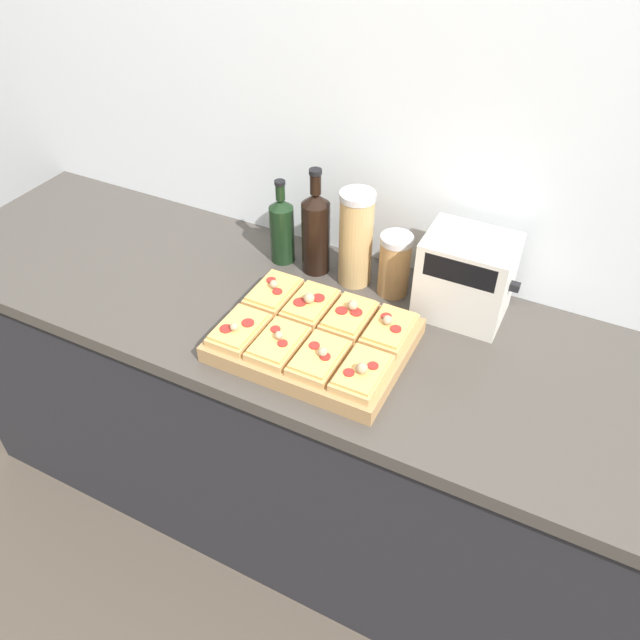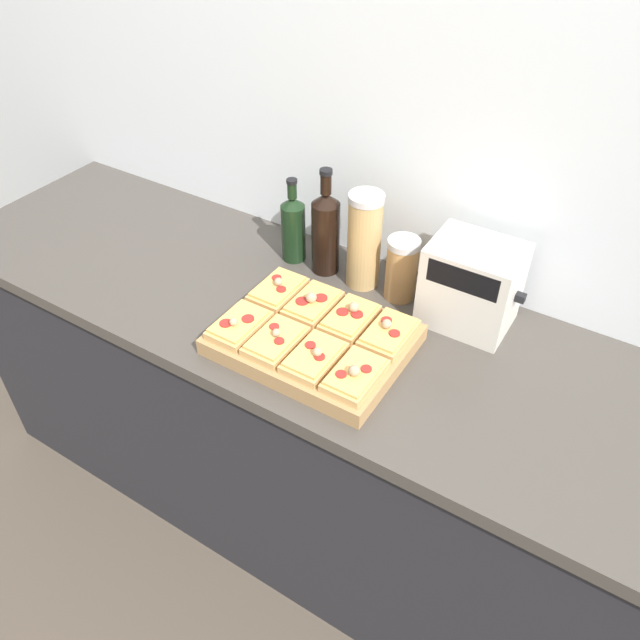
{
  "view_description": "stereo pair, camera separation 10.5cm",
  "coord_description": "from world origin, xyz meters",
  "px_view_note": "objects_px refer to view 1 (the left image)",
  "views": [
    {
      "loc": [
        0.46,
        -0.8,
        1.96
      ],
      "look_at": [
        -0.07,
        0.25,
        0.97
      ],
      "focal_mm": 35.0,
      "sensor_mm": 36.0,
      "label": 1
    },
    {
      "loc": [
        0.55,
        -0.75,
        1.96
      ],
      "look_at": [
        -0.07,
        0.25,
        0.97
      ],
      "focal_mm": 35.0,
      "sensor_mm": 36.0,
      "label": 2
    }
  ],
  "objects_px": {
    "cutting_board": "(315,340)",
    "wine_bottle": "(316,231)",
    "toaster_oven": "(466,277)",
    "grain_jar_tall": "(356,239)",
    "grain_jar_short": "(395,265)",
    "olive_oil_bottle": "(282,229)"
  },
  "relations": [
    {
      "from": "cutting_board",
      "to": "toaster_oven",
      "type": "height_order",
      "value": "toaster_oven"
    },
    {
      "from": "grain_jar_short",
      "to": "wine_bottle",
      "type": "bearing_deg",
      "value": -180.0
    },
    {
      "from": "olive_oil_bottle",
      "to": "wine_bottle",
      "type": "distance_m",
      "value": 0.11
    },
    {
      "from": "cutting_board",
      "to": "wine_bottle",
      "type": "relative_size",
      "value": 1.45
    },
    {
      "from": "grain_jar_tall",
      "to": "wine_bottle",
      "type": "bearing_deg",
      "value": 180.0
    },
    {
      "from": "olive_oil_bottle",
      "to": "wine_bottle",
      "type": "relative_size",
      "value": 0.82
    },
    {
      "from": "cutting_board",
      "to": "toaster_oven",
      "type": "xyz_separation_m",
      "value": [
        0.28,
        0.3,
        0.09
      ]
    },
    {
      "from": "grain_jar_tall",
      "to": "grain_jar_short",
      "type": "bearing_deg",
      "value": 0.0
    },
    {
      "from": "grain_jar_tall",
      "to": "toaster_oven",
      "type": "height_order",
      "value": "grain_jar_tall"
    },
    {
      "from": "grain_jar_tall",
      "to": "toaster_oven",
      "type": "xyz_separation_m",
      "value": [
        0.31,
        -0.0,
        -0.03
      ]
    },
    {
      "from": "cutting_board",
      "to": "wine_bottle",
      "type": "distance_m",
      "value": 0.35
    },
    {
      "from": "olive_oil_bottle",
      "to": "wine_bottle",
      "type": "height_order",
      "value": "wine_bottle"
    },
    {
      "from": "toaster_oven",
      "to": "grain_jar_tall",
      "type": "bearing_deg",
      "value": 179.84
    },
    {
      "from": "cutting_board",
      "to": "toaster_oven",
      "type": "distance_m",
      "value": 0.42
    },
    {
      "from": "olive_oil_bottle",
      "to": "toaster_oven",
      "type": "distance_m",
      "value": 0.54
    },
    {
      "from": "wine_bottle",
      "to": "toaster_oven",
      "type": "relative_size",
      "value": 1.27
    },
    {
      "from": "cutting_board",
      "to": "olive_oil_bottle",
      "type": "relative_size",
      "value": 1.77
    },
    {
      "from": "grain_jar_tall",
      "to": "grain_jar_short",
      "type": "distance_m",
      "value": 0.13
    },
    {
      "from": "grain_jar_short",
      "to": "toaster_oven",
      "type": "distance_m",
      "value": 0.19
    },
    {
      "from": "olive_oil_bottle",
      "to": "grain_jar_short",
      "type": "relative_size",
      "value": 1.43
    },
    {
      "from": "cutting_board",
      "to": "grain_jar_tall",
      "type": "xyz_separation_m",
      "value": [
        -0.03,
        0.3,
        0.12
      ]
    },
    {
      "from": "olive_oil_bottle",
      "to": "toaster_oven",
      "type": "xyz_separation_m",
      "value": [
        0.54,
        -0.0,
        0.01
      ]
    }
  ]
}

